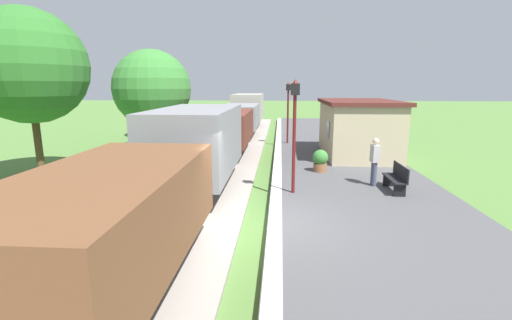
{
  "coord_description": "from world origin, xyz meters",
  "views": [
    {
      "loc": [
        0.5,
        -8.68,
        3.76
      ],
      "look_at": [
        -0.31,
        3.07,
        1.27
      ],
      "focal_mm": 24.89,
      "sensor_mm": 36.0,
      "label": 1
    }
  ],
  "objects": [
    {
      "name": "lamp_post_near",
      "position": [
        0.95,
        2.72,
        2.8
      ],
      "size": [
        0.28,
        0.28,
        3.7
      ],
      "color": "#591414",
      "rests_on": "platform_slab"
    },
    {
      "name": "track_ballast",
      "position": [
        -2.4,
        0.0,
        0.06
      ],
      "size": [
        3.8,
        60.0,
        0.12
      ],
      "primitive_type": "cube",
      "color": "#9E9389",
      "rests_on": "ground"
    },
    {
      "name": "tree_trackside_far",
      "position": [
        -6.49,
        10.52,
        3.56
      ],
      "size": [
        4.18,
        4.18,
        5.66
      ],
      "color": "#4C3823",
      "rests_on": "ground"
    },
    {
      "name": "tree_trackside_mid",
      "position": [
        -9.14,
        4.67,
        4.45
      ],
      "size": [
        4.37,
        4.37,
        6.65
      ],
      "color": "#4C3823",
      "rests_on": "ground"
    },
    {
      "name": "rail_near",
      "position": [
        -1.68,
        0.0,
        0.19
      ],
      "size": [
        0.07,
        60.0,
        0.14
      ],
      "primitive_type": "cube",
      "color": "slate",
      "rests_on": "track_ballast"
    },
    {
      "name": "rail_far",
      "position": [
        -3.12,
        0.0,
        0.19
      ],
      "size": [
        0.07,
        60.0,
        0.14
      ],
      "primitive_type": "cube",
      "color": "slate",
      "rests_on": "track_ballast"
    },
    {
      "name": "platform_slab",
      "position": [
        3.2,
        0.0,
        0.12
      ],
      "size": [
        6.0,
        60.0,
        0.25
      ],
      "primitive_type": "cube",
      "color": "#4C4C4F",
      "rests_on": "ground"
    },
    {
      "name": "station_hut",
      "position": [
        4.4,
        9.5,
        1.65
      ],
      "size": [
        3.5,
        5.8,
        2.78
      ],
      "color": "tan",
      "rests_on": "platform_slab"
    },
    {
      "name": "bench_near_hut",
      "position": [
        4.42,
        3.11,
        0.72
      ],
      "size": [
        0.42,
        1.5,
        0.91
      ],
      "color": "black",
      "rests_on": "platform_slab"
    },
    {
      "name": "platform_edge_stripe",
      "position": [
        0.4,
        0.0,
        0.25
      ],
      "size": [
        0.36,
        60.0,
        0.01
      ],
      "primitive_type": "cube",
      "color": "silver",
      "rests_on": "platform_slab"
    },
    {
      "name": "tree_field_left",
      "position": [
        -8.2,
        16.51,
        3.29
      ],
      "size": [
        3.48,
        3.48,
        5.04
      ],
      "color": "#4C3823",
      "rests_on": "ground"
    },
    {
      "name": "potted_planter",
      "position": [
        2.17,
        5.77,
        0.72
      ],
      "size": [
        0.64,
        0.64,
        0.92
      ],
      "color": "brown",
      "rests_on": "platform_slab"
    },
    {
      "name": "lamp_post_far",
      "position": [
        0.95,
        13.08,
        2.8
      ],
      "size": [
        0.28,
        0.28,
        3.7
      ],
      "color": "#591414",
      "rests_on": "platform_slab"
    },
    {
      "name": "person_waiting",
      "position": [
        3.83,
        3.78,
        1.18
      ],
      "size": [
        0.27,
        0.4,
        1.71
      ],
      "rotation": [
        0.0,
        0.0,
        3.24
      ],
      "color": "#474C66",
      "rests_on": "platform_slab"
    },
    {
      "name": "bench_down_platform",
      "position": [
        4.42,
        14.49,
        0.72
      ],
      "size": [
        0.42,
        1.5,
        0.91
      ],
      "color": "black",
      "rests_on": "platform_slab"
    },
    {
      "name": "ground_plane",
      "position": [
        0.0,
        0.0,
        0.0
      ],
      "size": [
        160.0,
        160.0,
        0.0
      ],
      "primitive_type": "plane",
      "color": "#517A38"
    },
    {
      "name": "freight_train",
      "position": [
        -2.4,
        10.37,
        1.53
      ],
      "size": [
        2.5,
        32.6,
        2.72
      ],
      "color": "brown",
      "rests_on": "rail_near"
    }
  ]
}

